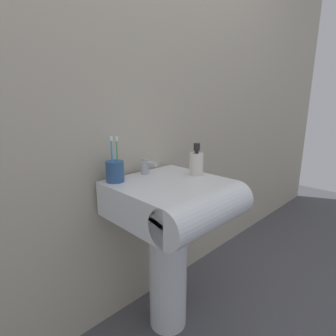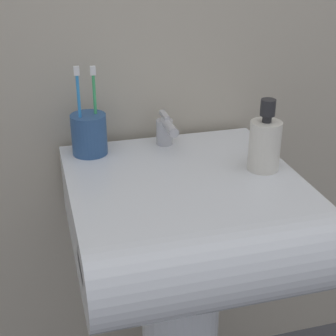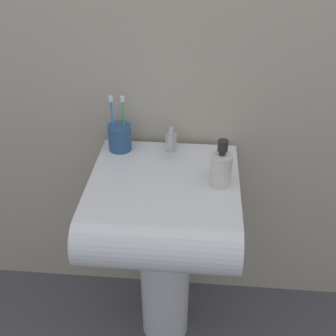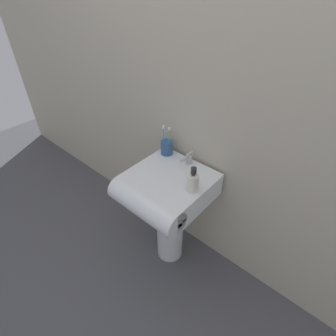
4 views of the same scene
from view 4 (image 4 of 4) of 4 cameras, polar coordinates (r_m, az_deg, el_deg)
ground_plane at (r=2.18m, az=0.41°, el=-17.72°), size 6.00×6.00×0.00m
wall_back at (r=1.57m, az=7.24°, el=15.09°), size 5.00×0.05×2.40m
sink_pedestal at (r=1.94m, az=0.45°, el=-12.49°), size 0.19×0.19×0.62m
sink_basin at (r=1.62m, az=-0.84°, el=-4.82°), size 0.49×0.53×0.16m
faucet at (r=1.68m, az=4.36°, el=2.02°), size 0.04×0.12×0.08m
toothbrush_cup at (r=1.77m, az=-0.28°, el=4.56°), size 0.08×0.08×0.21m
soap_bottle at (r=1.47m, az=5.42°, el=-3.04°), size 0.07×0.07×0.16m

